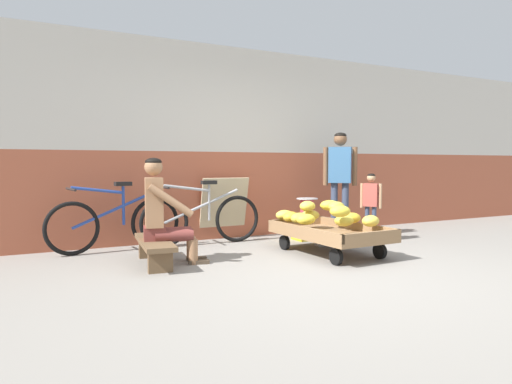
% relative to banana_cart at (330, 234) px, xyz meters
% --- Properties ---
extents(ground_plane, '(80.00, 80.00, 0.00)m').
position_rel_banana_cart_xyz_m(ground_plane, '(-0.56, -0.90, -0.24)').
color(ground_plane, gray).
extents(back_wall, '(16.00, 0.30, 2.75)m').
position_rel_banana_cart_xyz_m(back_wall, '(-0.56, 1.80, 1.13)').
color(back_wall, '#A35138').
rests_on(back_wall, ground).
extents(banana_cart, '(0.89, 1.47, 0.36)m').
position_rel_banana_cart_xyz_m(banana_cart, '(0.00, 0.00, 0.00)').
color(banana_cart, '#8E6B47').
rests_on(banana_cart, ground).
extents(banana_pile, '(0.89, 1.18, 0.27)m').
position_rel_banana_cart_xyz_m(banana_pile, '(-0.04, 0.10, 0.23)').
color(banana_pile, gold).
rests_on(banana_pile, banana_cart).
extents(low_bench, '(0.42, 1.13, 0.27)m').
position_rel_banana_cart_xyz_m(low_bench, '(-2.01, 0.39, -0.04)').
color(low_bench, brown).
rests_on(low_bench, ground).
extents(vendor_seated, '(0.72, 0.56, 1.14)m').
position_rel_banana_cart_xyz_m(vendor_seated, '(-1.92, 0.37, 0.33)').
color(vendor_seated, '#9E704C').
rests_on(vendor_seated, ground).
extents(plastic_crate, '(0.36, 0.28, 0.30)m').
position_rel_banana_cart_xyz_m(plastic_crate, '(0.34, 1.00, -0.09)').
color(plastic_crate, gold).
rests_on(plastic_crate, ground).
extents(weighing_scale, '(0.30, 0.30, 0.29)m').
position_rel_banana_cart_xyz_m(weighing_scale, '(0.34, 1.00, 0.21)').
color(weighing_scale, '#28282D').
rests_on(weighing_scale, plastic_crate).
extents(bicycle_near_left, '(1.66, 0.48, 0.86)m').
position_rel_banana_cart_xyz_m(bicycle_near_left, '(-2.24, 1.35, 0.11)').
color(bicycle_near_left, black).
rests_on(bicycle_near_left, ground).
extents(bicycle_far_left, '(1.66, 0.48, 0.86)m').
position_rel_banana_cart_xyz_m(bicycle_far_left, '(-1.13, 1.30, 0.11)').
color(bicycle_far_left, black).
rests_on(bicycle_far_left, ground).
extents(sign_board, '(0.70, 0.23, 0.88)m').
position_rel_banana_cart_xyz_m(sign_board, '(-0.68, 1.60, 0.20)').
color(sign_board, '#C6B289').
rests_on(sign_board, ground).
extents(customer_adult, '(0.38, 0.36, 1.53)m').
position_rel_banana_cart_xyz_m(customer_adult, '(0.89, 0.98, 0.71)').
color(customer_adult, '#38425B').
rests_on(customer_adult, ground).
extents(customer_child, '(0.21, 0.26, 0.94)m').
position_rel_banana_cart_xyz_m(customer_child, '(1.05, 0.48, 0.34)').
color(customer_child, '#38425B').
rests_on(customer_child, ground).
extents(shopping_bag, '(0.18, 0.12, 0.24)m').
position_rel_banana_cart_xyz_m(shopping_bag, '(0.25, 0.50, -0.12)').
color(shopping_bag, silver).
rests_on(shopping_bag, ground).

